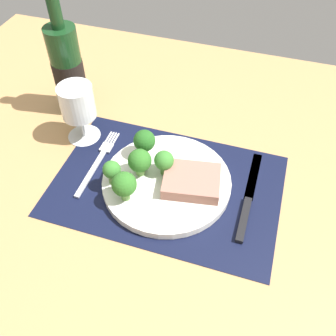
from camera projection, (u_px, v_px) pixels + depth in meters
ground_plane at (167, 190)px, 76.63cm from camera, size 140.00×110.00×3.00cm
placemat at (167, 185)px, 75.41cm from camera, size 44.73×30.05×0.30cm
plate at (167, 182)px, 74.70cm from camera, size 25.39×25.39×1.60cm
steak at (192, 180)px, 72.41cm from camera, size 12.02×10.29×2.50cm
broccoli_near_fork at (164, 161)px, 72.81cm from camera, size 3.86×3.86×5.47cm
broccoli_back_left at (112, 171)px, 71.31cm from camera, size 3.48×3.48×5.29cm
broccoli_near_steak at (140, 161)px, 72.73cm from camera, size 4.64×4.64×5.92cm
broccoli_center at (144, 141)px, 75.84cm from camera, size 4.48×4.48×6.19cm
broccoli_front_edge at (124, 185)px, 68.18cm from camera, size 4.65×4.65×6.35cm
fork at (98, 161)px, 79.19cm from camera, size 2.40×19.20×0.50cm
knife at (248, 201)px, 72.13cm from camera, size 1.80×23.00×0.80cm
wine_bottle at (68, 69)px, 84.27cm from camera, size 6.99×6.99×28.80cm
wine_glass at (78, 105)px, 78.77cm from camera, size 7.29×7.29×13.22cm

